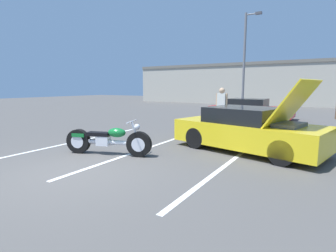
{
  "coord_description": "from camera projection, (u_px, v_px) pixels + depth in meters",
  "views": [
    {
      "loc": [
        4.75,
        -3.79,
        1.9
      ],
      "look_at": [
        0.95,
        2.44,
        0.8
      ],
      "focal_mm": 28.0,
      "sensor_mm": 36.0,
      "label": 1
    }
  ],
  "objects": [
    {
      "name": "far_building",
      "position": [
        277.0,
        82.0,
        27.46
      ],
      "size": [
        32.0,
        4.2,
        4.4
      ],
      "color": "#B2AD9E",
      "rests_on": "ground"
    },
    {
      "name": "light_pole",
      "position": [
        245.0,
        58.0,
        19.64
      ],
      "size": [
        1.21,
        0.28,
        7.26
      ],
      "color": "slate",
      "rests_on": "ground"
    },
    {
      "name": "ground_plane",
      "position": [
        76.0,
        171.0,
        5.93
      ],
      "size": [
        80.0,
        80.0,
        0.0
      ],
      "primitive_type": "plane",
      "color": "#514F4C"
    },
    {
      "name": "parking_stripe_foreground",
      "position": [
        78.0,
        141.0,
        9.18
      ],
      "size": [
        0.12,
        5.97,
        0.01
      ],
      "primitive_type": "cube",
      "color": "white",
      "rests_on": "ground"
    },
    {
      "name": "parked_car_left_row",
      "position": [
        250.0,
        109.0,
        15.67
      ],
      "size": [
        4.74,
        1.95,
        1.19
      ],
      "rotation": [
        0.0,
        0.0,
        -0.02
      ],
      "color": "red",
      "rests_on": "ground"
    },
    {
      "name": "show_car_hood_open",
      "position": [
        248.0,
        130.0,
        7.73
      ],
      "size": [
        4.55,
        2.74,
        2.08
      ],
      "rotation": [
        0.0,
        0.0,
        -0.23
      ],
      "color": "yellow",
      "rests_on": "ground"
    },
    {
      "name": "parking_stripe_middle",
      "position": [
        139.0,
        151.0,
        7.79
      ],
      "size": [
        0.12,
        5.97,
        0.01
      ],
      "primitive_type": "cube",
      "color": "white",
      "rests_on": "ground"
    },
    {
      "name": "parking_stripe_back",
      "position": [
        226.0,
        165.0,
        6.41
      ],
      "size": [
        0.12,
        5.97,
        0.01
      ],
      "primitive_type": "cube",
      "color": "white",
      "rests_on": "ground"
    },
    {
      "name": "spectator_by_show_car",
      "position": [
        222.0,
        105.0,
        11.33
      ],
      "size": [
        0.52,
        0.24,
        1.85
      ],
      "color": "brown",
      "rests_on": "ground"
    },
    {
      "name": "motorcycle",
      "position": [
        108.0,
        140.0,
        7.32
      ],
      "size": [
        2.45,
        1.04,
        0.98
      ],
      "rotation": [
        0.0,
        0.0,
        0.32
      ],
      "color": "black",
      "rests_on": "ground"
    }
  ]
}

